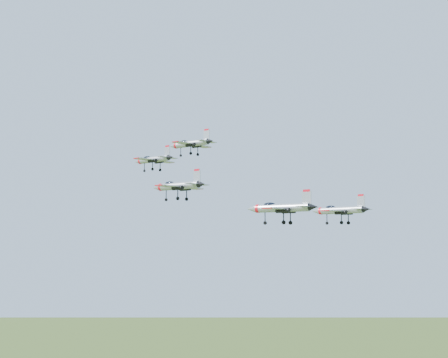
% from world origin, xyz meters
% --- Properties ---
extents(jet_lead, '(12.59, 10.64, 3.39)m').
position_xyz_m(jet_lead, '(-28.38, 16.08, 141.19)').
color(jet_lead, '#9BA0A6').
extents(jet_left_high, '(10.43, 8.76, 2.80)m').
position_xyz_m(jet_left_high, '(-6.71, -3.89, 140.39)').
color(jet_left_high, '#9BA0A6').
extents(jet_right_high, '(11.43, 9.60, 3.07)m').
position_xyz_m(jet_right_high, '(-3.47, -13.18, 132.01)').
color(jet_right_high, '#9BA0A6').
extents(jet_left_low, '(11.70, 9.94, 3.18)m').
position_xyz_m(jet_left_low, '(17.14, 6.37, 128.49)').
color(jet_left_low, '#9BA0A6').
extents(jet_right_low, '(11.74, 9.74, 3.14)m').
position_xyz_m(jet_right_low, '(14.60, -13.81, 128.02)').
color(jet_right_low, '#9BA0A6').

